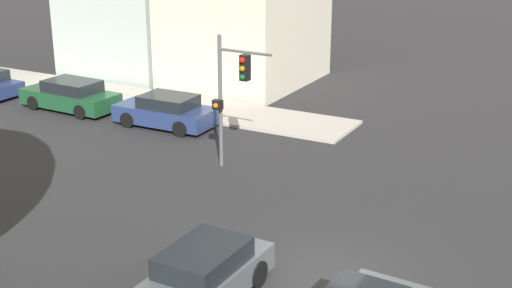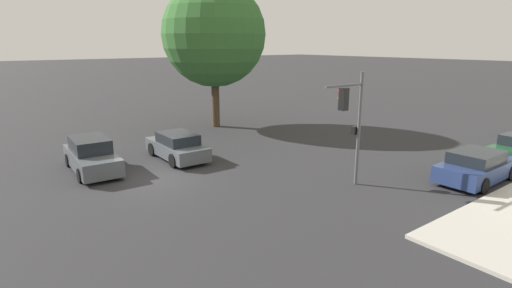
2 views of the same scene
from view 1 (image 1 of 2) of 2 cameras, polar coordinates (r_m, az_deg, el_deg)
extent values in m
plane|color=#28282B|center=(18.84, 5.45, -10.81)|extent=(300.00, 300.00, 0.00)
cube|color=beige|center=(37.92, -0.87, 10.98)|extent=(7.86, 6.53, 8.07)
cylinder|color=#515456|center=(25.63, -2.86, 3.36)|extent=(0.14, 0.14, 4.87)
cylinder|color=#515456|center=(24.64, -0.89, 7.37)|extent=(0.16, 2.08, 0.10)
cube|color=black|center=(24.76, -0.89, 6.12)|extent=(0.31, 0.31, 0.90)
sphere|color=red|center=(24.53, -1.12, 6.72)|extent=(0.20, 0.20, 0.20)
sphere|color=#99660F|center=(24.60, -1.11, 6.04)|extent=(0.20, 0.20, 0.20)
sphere|color=#0F511E|center=(24.67, -1.11, 5.36)|extent=(0.20, 0.20, 0.20)
cube|color=black|center=(25.50, -3.08, 3.16)|extent=(0.23, 0.36, 0.35)
sphere|color=orange|center=(25.39, -3.25, 3.08)|extent=(0.18, 0.18, 0.18)
cube|color=#4C5156|center=(17.61, -4.50, -11.04)|extent=(4.39, 1.85, 0.69)
cube|color=black|center=(17.44, -4.23, -9.06)|extent=(2.29, 1.60, 0.54)
cylinder|color=black|center=(18.32, 0.11, -10.37)|extent=(0.72, 0.23, 0.71)
cylinder|color=black|center=(19.09, -4.33, -9.13)|extent=(0.72, 0.23, 0.71)
cube|color=navy|center=(31.01, -7.25, 2.38)|extent=(1.96, 4.39, 0.71)
cube|color=black|center=(30.74, -7.03, 3.42)|extent=(1.71, 2.29, 0.50)
cylinder|color=black|center=(31.15, -10.23, 1.91)|extent=(0.23, 0.68, 0.68)
cylinder|color=black|center=(32.52, -8.30, 2.74)|extent=(0.23, 0.68, 0.68)
cylinder|color=black|center=(29.62, -6.07, 1.21)|extent=(0.23, 0.68, 0.68)
cylinder|color=black|center=(31.06, -4.24, 2.11)|extent=(0.23, 0.68, 0.68)
cube|color=#194728|center=(34.34, -14.64, 3.55)|extent=(2.06, 4.83, 0.72)
cube|color=black|center=(34.05, -14.50, 4.52)|extent=(1.75, 2.54, 0.52)
cylinder|color=black|center=(34.86, -17.36, 3.16)|extent=(0.25, 0.68, 0.67)
cylinder|color=black|center=(36.01, -15.30, 3.85)|extent=(0.25, 0.68, 0.67)
cylinder|color=black|center=(32.78, -13.86, 2.50)|extent=(0.25, 0.68, 0.67)
cylinder|color=black|center=(34.00, -11.80, 3.25)|extent=(0.25, 0.68, 0.67)
cylinder|color=black|center=(37.85, -18.83, 4.24)|extent=(0.24, 0.70, 0.69)
camera|label=2|loc=(31.80, 29.89, 10.51)|focal=28.00mm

